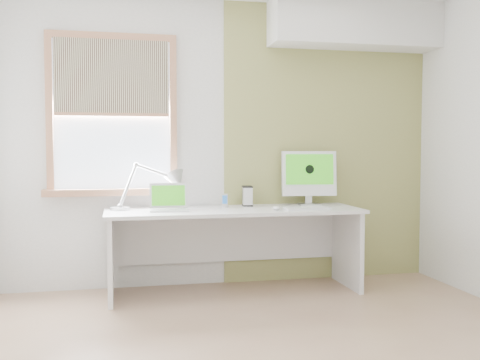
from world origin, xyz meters
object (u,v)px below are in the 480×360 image
object	(u,v)px
desk	(233,230)
external_drive	(247,196)
desk_lamp	(166,184)
imac	(309,175)
laptop	(169,204)

from	to	relation	value
desk	external_drive	size ratio (longest dim) A/B	12.12
desk_lamp	imac	world-z (taller)	imac
desk	laptop	xyz separation A→B (m)	(-0.56, -0.05, 0.25)
desk_lamp	imac	size ratio (longest dim) A/B	1.43
desk	imac	xyz separation A→B (m)	(0.75, 0.15, 0.47)
external_drive	desk	bearing A→B (deg)	-134.62
desk_lamp	laptop	distance (m)	0.23
external_drive	imac	xyz separation A→B (m)	(0.58, -0.02, 0.19)
desk_lamp	external_drive	size ratio (longest dim) A/B	4.05
desk_lamp	laptop	bearing A→B (deg)	-87.82
desk	laptop	size ratio (longest dim) A/B	6.60
desk	imac	distance (m)	0.90
desk_lamp	external_drive	world-z (taller)	desk_lamp
desk_lamp	external_drive	xyz separation A→B (m)	(0.74, 0.05, -0.12)
desk_lamp	laptop	xyz separation A→B (m)	(0.01, -0.17, -0.16)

